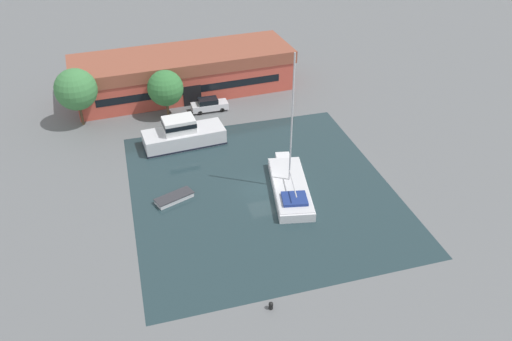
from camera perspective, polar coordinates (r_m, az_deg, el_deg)
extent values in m
plane|color=slate|center=(50.96, 0.64, -2.21)|extent=(440.00, 440.00, 0.00)
cube|color=#23383D|center=(50.96, 0.64, -2.21)|extent=(25.98, 28.06, 0.01)
cube|color=#C64C3D|center=(70.95, -8.19, 10.41)|extent=(29.44, 10.99, 3.97)
cube|color=brown|center=(69.88, -8.38, 12.51)|extent=(30.32, 11.32, 1.63)
cube|color=black|center=(67.13, -7.29, 8.49)|extent=(2.40, 0.22, 2.78)
cube|color=black|center=(66.79, -7.34, 9.10)|extent=(24.51, 1.68, 0.99)
cylinder|color=brown|center=(64.92, -10.06, 7.02)|extent=(0.34, 0.34, 2.24)
sphere|color=#387A3D|center=(63.71, -10.32, 9.25)|extent=(4.48, 4.48, 4.48)
cylinder|color=brown|center=(65.48, -19.33, 6.10)|extent=(0.31, 0.31, 2.88)
sphere|color=#428447|center=(64.08, -19.89, 8.71)|extent=(5.04, 5.04, 5.04)
cube|color=silver|center=(65.74, -5.32, 7.36)|extent=(4.73, 1.84, 0.83)
cube|color=black|center=(65.37, -5.52, 7.92)|extent=(2.47, 1.60, 0.65)
cube|color=black|center=(65.60, -4.46, 8.04)|extent=(0.06, 1.42, 0.52)
cylinder|color=black|center=(66.86, -4.22, 7.53)|extent=(0.60, 0.21, 0.60)
cylinder|color=black|center=(65.49, -3.90, 6.94)|extent=(0.60, 0.21, 0.60)
cylinder|color=black|center=(66.38, -6.69, 7.17)|extent=(0.60, 0.21, 0.60)
cylinder|color=black|center=(65.00, -6.42, 6.57)|extent=(0.60, 0.21, 0.60)
cube|color=white|center=(50.53, 3.91, -2.00)|extent=(5.13, 10.34, 0.93)
cube|color=white|center=(55.04, 3.06, 1.40)|extent=(1.72, 1.46, 0.93)
cube|color=silver|center=(50.23, 3.93, -1.53)|extent=(4.93, 9.93, 0.08)
cylinder|color=silver|center=(47.24, 4.12, 5.67)|extent=(0.16, 0.16, 13.46)
cylinder|color=silver|center=(48.38, 4.25, -1.46)|extent=(0.92, 4.40, 0.12)
cube|color=navy|center=(47.97, 4.42, -3.24)|extent=(2.73, 2.57, 0.30)
cube|color=silver|center=(58.56, -8.21, 3.79)|extent=(9.53, 4.21, 1.83)
cube|color=black|center=(58.95, -8.15, 3.14)|extent=(9.62, 4.28, 0.18)
cube|color=white|center=(57.64, -8.79, 5.18)|extent=(3.72, 2.77, 1.63)
cube|color=black|center=(57.56, -8.81, 5.32)|extent=(3.79, 2.84, 0.52)
cube|color=silver|center=(50.12, -9.32, -3.13)|extent=(3.95, 2.63, 0.44)
cube|color=#333338|center=(49.96, -9.35, -2.90)|extent=(4.12, 2.76, 0.08)
cylinder|color=black|center=(39.57, 1.71, -15.30)|extent=(0.34, 0.34, 0.39)
sphere|color=black|center=(39.35, 1.72, -15.02)|extent=(0.38, 0.38, 0.38)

